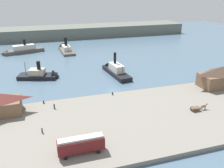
# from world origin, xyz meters

# --- Properties ---
(ground_plane) EXTENTS (320.00, 320.00, 0.00)m
(ground_plane) POSITION_xyz_m (0.00, 0.00, 0.00)
(ground_plane) COLOR slate
(quay_promenade) EXTENTS (110.00, 36.00, 1.20)m
(quay_promenade) POSITION_xyz_m (0.00, -22.00, 0.60)
(quay_promenade) COLOR gray
(quay_promenade) RESTS_ON ground
(seawall_edge) EXTENTS (110.00, 0.80, 1.00)m
(seawall_edge) POSITION_xyz_m (0.00, -3.60, 0.50)
(seawall_edge) COLOR #666159
(seawall_edge) RESTS_ON ground
(ferry_shed_central_terminal) EXTENTS (16.31, 8.28, 7.72)m
(ferry_shed_central_terminal) POSITION_xyz_m (38.81, -9.63, 5.12)
(ferry_shed_central_terminal) COLOR brown
(ferry_shed_central_terminal) RESTS_ON quay_promenade
(street_tram) EXTENTS (10.43, 2.77, 4.16)m
(street_tram) POSITION_xyz_m (-18.21, -33.32, 3.64)
(street_tram) COLOR maroon
(street_tram) RESTS_ON quay_promenade
(horse_cart) EXTENTS (5.67, 1.66, 1.87)m
(horse_cart) POSITION_xyz_m (19.34, -23.71, 2.12)
(horse_cart) COLOR brown
(horse_cart) RESTS_ON quay_promenade
(pedestrian_by_tram) EXTENTS (0.39, 0.39, 1.59)m
(pedestrian_by_tram) POSITION_xyz_m (-26.38, -22.44, 1.93)
(pedestrian_by_tram) COLOR #3D4C42
(pedestrian_by_tram) RESTS_ON quay_promenade
(pedestrian_near_west_shed) EXTENTS (0.44, 0.44, 1.78)m
(pedestrian_near_west_shed) POSITION_xyz_m (-22.40, -9.93, 2.01)
(pedestrian_near_west_shed) COLOR #33384C
(pedestrian_near_west_shed) RESTS_ON quay_promenade
(mooring_post_east) EXTENTS (0.44, 0.44, 0.90)m
(mooring_post_east) POSITION_xyz_m (-2.25, -5.29, 1.65)
(mooring_post_east) COLOR black
(mooring_post_east) RESTS_ON quay_promenade
(mooring_post_west) EXTENTS (0.44, 0.44, 0.90)m
(mooring_post_west) POSITION_xyz_m (-25.43, -5.25, 1.65)
(mooring_post_west) COLOR black
(mooring_post_west) RESTS_ON quay_promenade
(ferry_approaching_east) EXTENTS (8.11, 23.30, 11.09)m
(ferry_approaching_east) POSITION_xyz_m (-10.08, 67.24, 1.22)
(ferry_approaching_east) COLOR #514C47
(ferry_approaching_east) RESTS_ON ground
(ferry_approaching_west) EXTENTS (7.67, 22.73, 11.15)m
(ferry_approaching_west) POSITION_xyz_m (6.03, 18.89, 1.66)
(ferry_approaching_west) COLOR black
(ferry_approaching_west) RESTS_ON ground
(ferry_mid_harbor) EXTENTS (18.25, 10.61, 9.37)m
(ferry_mid_harbor) POSITION_xyz_m (-24.92, 21.91, 1.36)
(ferry_mid_harbor) COLOR black
(ferry_mid_harbor) RESTS_ON ground
(ferry_moored_west) EXTENTS (24.99, 11.29, 9.43)m
(ferry_moored_west) POSITION_xyz_m (-36.20, 68.46, 1.67)
(ferry_moored_west) COLOR #514C47
(ferry_moored_west) RESTS_ON ground
(far_headland) EXTENTS (180.00, 24.00, 8.00)m
(far_headland) POSITION_xyz_m (0.00, 110.00, 4.00)
(far_headland) COLOR #60665B
(far_headland) RESTS_ON ground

